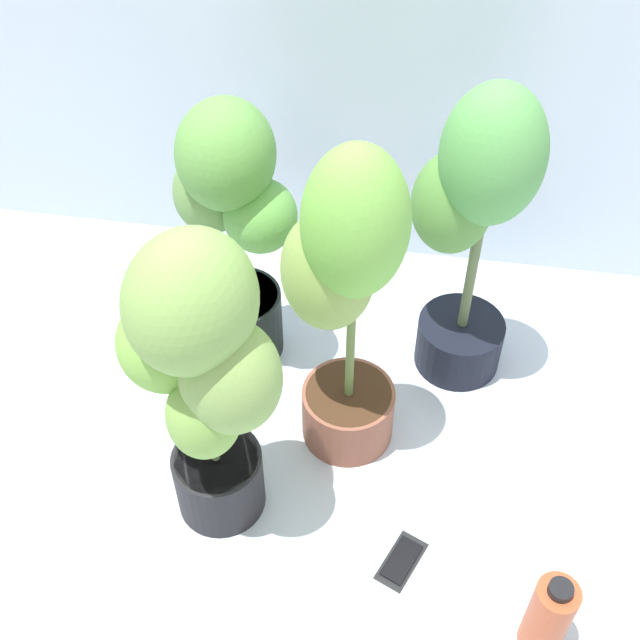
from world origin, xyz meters
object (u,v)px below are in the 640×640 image
at_px(potted_plant_back_left, 233,221).
at_px(potted_plant_center, 345,289).
at_px(cell_phone, 401,561).
at_px(potted_plant_front_left, 202,369).
at_px(nutrient_bottle, 548,616).
at_px(potted_plant_back_right, 473,217).

bearing_deg(potted_plant_back_left, potted_plant_center, -37.99).
distance_m(potted_plant_center, cell_phone, 0.65).
relative_size(potted_plant_front_left, nutrient_bottle, 3.42).
xyz_separation_m(potted_plant_back_right, nutrient_bottle, (0.23, -0.79, -0.40)).
height_order(potted_plant_front_left, potted_plant_back_left, potted_plant_front_left).
relative_size(potted_plant_back_right, potted_plant_back_left, 1.09).
xyz_separation_m(potted_plant_center, cell_phone, (0.20, -0.36, -0.51)).
xyz_separation_m(cell_phone, nutrient_bottle, (0.31, -0.14, 0.11)).
bearing_deg(potted_plant_front_left, potted_plant_center, 46.92).
xyz_separation_m(potted_plant_front_left, potted_plant_back_left, (-0.06, 0.52, -0.04)).
height_order(potted_plant_back_right, potted_plant_front_left, potted_plant_back_right).
height_order(potted_plant_back_right, nutrient_bottle, potted_plant_back_right).
xyz_separation_m(potted_plant_back_left, nutrient_bottle, (0.82, -0.74, -0.35)).
bearing_deg(potted_plant_front_left, potted_plant_back_left, 96.71).
distance_m(potted_plant_center, potted_plant_back_left, 0.40).
distance_m(potted_plant_back_right, potted_plant_front_left, 0.77).
height_order(potted_plant_center, potted_plant_back_left, potted_plant_center).
distance_m(potted_plant_center, nutrient_bottle, 0.81).
bearing_deg(potted_plant_front_left, cell_phone, -11.19).
xyz_separation_m(potted_plant_center, potted_plant_back_right, (0.27, 0.29, 0.00)).
xyz_separation_m(potted_plant_back_right, potted_plant_back_left, (-0.59, -0.05, -0.05)).
height_order(potted_plant_center, potted_plant_back_right, potted_plant_center).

